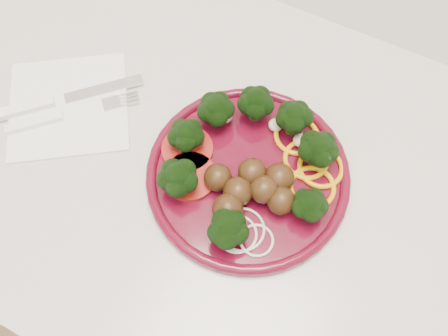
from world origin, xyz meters
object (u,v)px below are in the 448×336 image
at_px(fork, 51,119).
at_px(knife, 50,102).
at_px(napkin, 69,106).
at_px(plate, 249,169).

bearing_deg(fork, knife, 83.00).
bearing_deg(napkin, fork, -101.25).
bearing_deg(napkin, knife, -157.22).
xyz_separation_m(plate, knife, (-0.30, -0.03, -0.01)).
bearing_deg(plate, fork, -169.77).
relative_size(plate, fork, 1.85).
distance_m(napkin, fork, 0.03).
distance_m(knife, fork, 0.03).
distance_m(plate, napkin, 0.28).
height_order(napkin, fork, fork).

